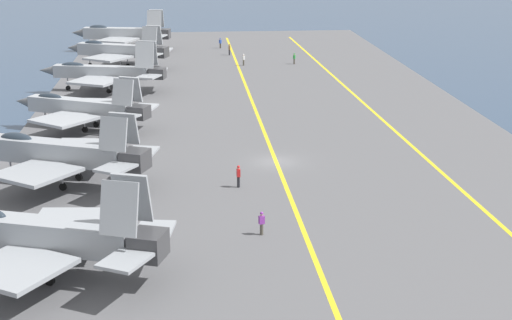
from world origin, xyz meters
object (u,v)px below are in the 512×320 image
parked_jet_fourth (59,153)px  crew_white_vest (244,59)px  crew_purple_vest (262,222)px  crew_red_vest (238,175)px  crew_blue_vest (220,43)px  parked_jet_fifth (83,107)px  crew_brown_vest (229,49)px  parked_jet_sixth (105,72)px  parked_jet_eighth (123,33)px  parked_jet_seventh (118,50)px  parked_jet_third (44,235)px  crew_green_vest (294,58)px

parked_jet_fourth → crew_white_vest: (53.30, -19.06, -1.74)m
crew_purple_vest → crew_red_vest: (10.12, 0.86, 0.09)m
parked_jet_fourth → crew_blue_vest: (70.08, -16.44, -1.74)m
parked_jet_fifth → crew_purple_vest: size_ratio=9.22×
crew_purple_vest → crew_brown_vest: 74.97m
crew_red_vest → parked_jet_fifth: bearing=36.3°
parked_jet_fourth → crew_red_vest: parked_jet_fourth is taller
crew_white_vest → crew_blue_vest: bearing=8.9°
parked_jet_fourth → crew_red_vest: bearing=-98.1°
crew_white_vest → parked_jet_fourth: bearing=160.3°
crew_purple_vest → crew_red_vest: crew_red_vest is taller
parked_jet_fifth → crew_white_vest: bearing=-28.4°
parked_jet_fifth → crew_red_vest: 24.57m
parked_jet_sixth → parked_jet_eighth: size_ratio=0.98×
parked_jet_eighth → crew_white_vest: 25.23m
parked_jet_sixth → parked_jet_seventh: bearing=-1.7°
parked_jet_fifth → crew_blue_vest: bearing=-17.6°
crew_white_vest → crew_blue_vest: size_ratio=1.01×
parked_jet_sixth → crew_white_vest: size_ratio=9.48×
parked_jet_fifth → crew_brown_vest: parked_jet_fifth is taller
parked_jet_third → parked_jet_fourth: bearing=5.2°
parked_jet_seventh → parked_jet_third: bearing=-179.4°
parked_jet_third → parked_jet_fifth: size_ratio=1.03×
parked_jet_fifth → crew_red_vest: size_ratio=8.40×
parked_jet_fifth → parked_jet_fourth: bearing=-179.4°
crew_green_vest → crew_blue_vest: (16.35, 10.28, 0.03)m
parked_jet_seventh → crew_green_vest: size_ratio=9.55×
parked_jet_sixth → crew_white_vest: (16.84, -18.68, -1.54)m
parked_jet_sixth → crew_red_vest: 40.98m
crew_blue_vest → parked_jet_fifth: bearing=162.4°
parked_jet_sixth → crew_red_vest: (-38.50, -13.97, -1.48)m
parked_jet_sixth → crew_red_vest: parked_jet_sixth is taller
parked_jet_fourth → crew_red_vest: size_ratio=8.71×
parked_jet_third → parked_jet_eighth: 87.22m
parked_jet_eighth → crew_purple_vest: (-82.14, -15.00, -1.78)m
parked_jet_sixth → crew_white_vest: 25.20m
crew_green_vest → crew_brown_vest: crew_brown_vest is taller
parked_jet_fourth → crew_red_vest: 14.59m
parked_jet_seventh → parked_jet_eighth: parked_jet_eighth is taller
crew_red_vest → parked_jet_fourth: bearing=81.9°
parked_jet_fifth → crew_red_vest: bearing=-143.7°
parked_jet_eighth → crew_brown_vest: 18.82m
parked_jet_eighth → crew_green_vest: size_ratio=10.05×
crew_blue_vest → parked_jet_sixth: bearing=154.5°
parked_jet_eighth → crew_green_vest: bearing=-121.5°
parked_jet_sixth → parked_jet_eighth: parked_jet_eighth is taller
parked_jet_third → crew_red_vest: parked_jet_third is taller
parked_jet_fifth → crew_white_vest: parked_jet_fifth is taller
parked_jet_third → parked_jet_sixth: parked_jet_third is taller
crew_green_vest → crew_blue_vest: bearing=32.2°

